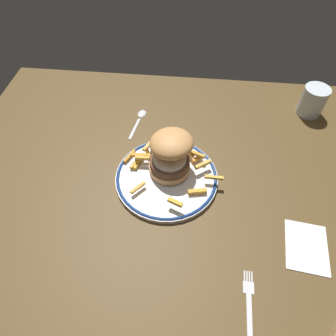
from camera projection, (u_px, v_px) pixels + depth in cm
name	position (u px, v px, depth cm)	size (l,w,h in cm)	color
ground_plane	(165.00, 198.00, 75.93)	(116.74, 99.84, 4.00)	brown
dinner_plate	(168.00, 177.00, 76.53)	(26.16, 26.16, 1.60)	silver
burger	(171.00, 153.00, 73.35)	(15.16, 15.11, 11.06)	tan
fries_pile	(168.00, 163.00, 76.82)	(25.86, 22.42, 2.77)	gold
water_glass	(312.00, 102.00, 90.59)	(7.42, 7.42, 8.96)	silver
fork	(249.00, 305.00, 57.78)	(2.28, 14.44, 0.36)	silver
spoon	(140.00, 116.00, 92.02)	(3.83, 13.40, 0.90)	silver
napkin	(307.00, 247.00, 65.32)	(9.00, 11.91, 0.40)	white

